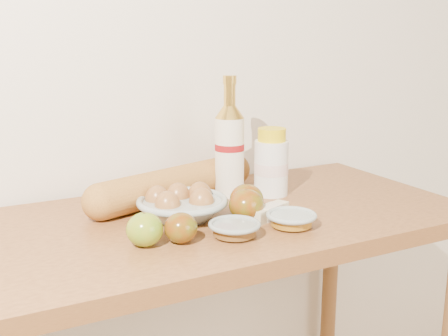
{
  "coord_description": "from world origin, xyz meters",
  "views": [
    {
      "loc": [
        -0.58,
        0.04,
        1.32
      ],
      "look_at": [
        0.0,
        1.15,
        1.02
      ],
      "focal_mm": 45.0,
      "sensor_mm": 36.0,
      "label": 1
    }
  ],
  "objects_px": {
    "egg_bowl": "(182,205)",
    "baguette": "(175,184)",
    "bourbon_bottle": "(230,148)",
    "table": "(218,262)",
    "cream_bottle": "(271,164)"
  },
  "relations": [
    {
      "from": "cream_bottle",
      "to": "egg_bowl",
      "type": "distance_m",
      "value": 0.3
    },
    {
      "from": "table",
      "to": "egg_bowl",
      "type": "distance_m",
      "value": 0.18
    },
    {
      "from": "baguette",
      "to": "cream_bottle",
      "type": "bearing_deg",
      "value": -32.17
    },
    {
      "from": "egg_bowl",
      "to": "baguette",
      "type": "bearing_deg",
      "value": 74.23
    },
    {
      "from": "cream_bottle",
      "to": "baguette",
      "type": "xyz_separation_m",
      "value": [
        -0.25,
        0.07,
        -0.04
      ]
    },
    {
      "from": "cream_bottle",
      "to": "egg_bowl",
      "type": "height_order",
      "value": "cream_bottle"
    },
    {
      "from": "table",
      "to": "cream_bottle",
      "type": "bearing_deg",
      "value": 23.17
    },
    {
      "from": "bourbon_bottle",
      "to": "cream_bottle",
      "type": "bearing_deg",
      "value": -17.62
    },
    {
      "from": "cream_bottle",
      "to": "table",
      "type": "bearing_deg",
      "value": -158.96
    },
    {
      "from": "bourbon_bottle",
      "to": "table",
      "type": "bearing_deg",
      "value": -119.8
    },
    {
      "from": "table",
      "to": "bourbon_bottle",
      "type": "relative_size",
      "value": 3.8
    },
    {
      "from": "table",
      "to": "egg_bowl",
      "type": "relative_size",
      "value": 4.93
    },
    {
      "from": "egg_bowl",
      "to": "baguette",
      "type": "distance_m",
      "value": 0.14
    },
    {
      "from": "table",
      "to": "baguette",
      "type": "xyz_separation_m",
      "value": [
        -0.05,
        0.15,
        0.17
      ]
    },
    {
      "from": "egg_bowl",
      "to": "baguette",
      "type": "relative_size",
      "value": 0.46
    }
  ]
}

